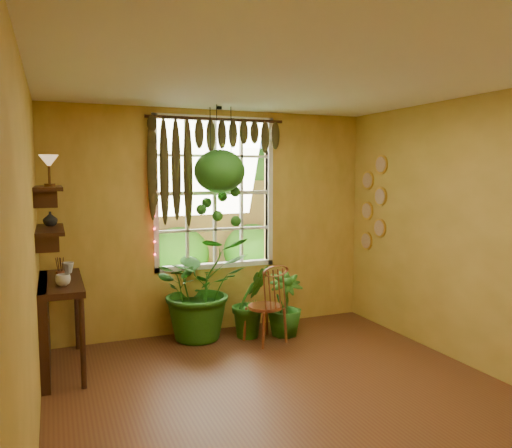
{
  "coord_description": "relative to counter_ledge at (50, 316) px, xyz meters",
  "views": [
    {
      "loc": [
        -1.84,
        -3.56,
        1.94
      ],
      "look_at": [
        0.09,
        1.15,
        1.42
      ],
      "focal_mm": 35.0,
      "sensor_mm": 36.0,
      "label": 1
    }
  ],
  "objects": [
    {
      "name": "potted_plant_right",
      "position": [
        2.6,
        0.11,
        -0.17
      ],
      "size": [
        0.43,
        0.43,
        0.76
      ],
      "primitive_type": "imported",
      "rotation": [
        0.0,
        0.0,
        -0.02
      ],
      "color": "#215115",
      "rests_on": "floor"
    },
    {
      "name": "shelf_upper",
      "position": [
        0.03,
        0.0,
        1.25
      ],
      "size": [
        0.25,
        0.9,
        0.04
      ],
      "primitive_type": "cube",
      "color": "#361A0E",
      "rests_on": "wall_left"
    },
    {
      "name": "string_lights",
      "position": [
        1.15,
        0.59,
        1.2
      ],
      "size": [
        0.03,
        0.03,
        1.54
      ],
      "primitive_type": null,
      "color": "#FF2633",
      "rests_on": "window"
    },
    {
      "name": "wall_right",
      "position": [
        3.91,
        -1.6,
        0.8
      ],
      "size": [
        0.0,
        4.5,
        4.5
      ],
      "primitive_type": "plane",
      "rotation": [
        1.57,
        0.0,
        -1.57
      ],
      "color": "gold",
      "rests_on": "floor"
    },
    {
      "name": "brush_jar",
      "position": [
        0.11,
        -0.05,
        0.46
      ],
      "size": [
        0.08,
        0.08,
        0.29
      ],
      "color": "brown",
      "rests_on": "counter_ledge"
    },
    {
      "name": "cup_b",
      "position": [
        0.19,
        0.33,
        0.41
      ],
      "size": [
        0.13,
        0.13,
        0.11
      ],
      "primitive_type": "imported",
      "rotation": [
        0.0,
        0.0,
        0.09
      ],
      "color": "beige",
      "rests_on": "counter_ledge"
    },
    {
      "name": "wall_left",
      "position": [
        -0.09,
        -1.6,
        0.8
      ],
      "size": [
        0.0,
        4.5,
        4.5
      ],
      "primitive_type": "plane",
      "rotation": [
        1.57,
        0.0,
        1.57
      ],
      "color": "gold",
      "rests_on": "floor"
    },
    {
      "name": "window",
      "position": [
        1.91,
        0.68,
        1.15
      ],
      "size": [
        1.52,
        0.1,
        1.86
      ],
      "color": "white",
      "rests_on": "wall_back"
    },
    {
      "name": "ceiling",
      "position": [
        1.91,
        -1.6,
        2.15
      ],
      "size": [
        4.5,
        4.5,
        0.0
      ],
      "primitive_type": "plane",
      "rotation": [
        3.14,
        0.0,
        0.0
      ],
      "color": "white",
      "rests_on": "wall_back"
    },
    {
      "name": "counter_ledge",
      "position": [
        0.0,
        0.0,
        0.0
      ],
      "size": [
        0.4,
        1.2,
        0.9
      ],
      "color": "#361A0E",
      "rests_on": "floor"
    },
    {
      "name": "wall_plates",
      "position": [
        3.89,
        0.19,
        1.0
      ],
      "size": [
        0.04,
        0.32,
        1.1
      ],
      "primitive_type": null,
      "color": "beige",
      "rests_on": "wall_right"
    },
    {
      "name": "hanging_basket",
      "position": [
        1.86,
        0.33,
        1.34
      ],
      "size": [
        0.59,
        0.59,
        1.39
      ],
      "color": "black",
      "rests_on": "ceiling"
    },
    {
      "name": "windsor_chair",
      "position": [
        2.3,
        -0.04,
        -0.25
      ],
      "size": [
        0.49,
        0.5,
        1.05
      ],
      "rotation": [
        0.0,
        0.0,
        0.29
      ],
      "color": "brown",
      "rests_on": "floor"
    },
    {
      "name": "potted_plant_mid",
      "position": [
        2.2,
        0.21,
        -0.12
      ],
      "size": [
        0.52,
        0.44,
        0.86
      ],
      "primitive_type": "imported",
      "rotation": [
        0.0,
        0.0,
        0.14
      ],
      "color": "#215115",
      "rests_on": "floor"
    },
    {
      "name": "shelf_lower",
      "position": [
        0.03,
        0.0,
        0.85
      ],
      "size": [
        0.25,
        0.9,
        0.04
      ],
      "primitive_type": "cube",
      "color": "#361A0E",
      "rests_on": "wall_left"
    },
    {
      "name": "valance_vine",
      "position": [
        1.82,
        0.56,
        1.73
      ],
      "size": [
        1.7,
        0.12,
        1.1
      ],
      "color": "#361A0E",
      "rests_on": "window"
    },
    {
      "name": "backyard",
      "position": [
        2.15,
        5.27,
        0.73
      ],
      "size": [
        14.0,
        10.0,
        12.0
      ],
      "color": "#235F1B",
      "rests_on": "ground"
    },
    {
      "name": "wall_back",
      "position": [
        1.91,
        0.65,
        0.8
      ],
      "size": [
        4.0,
        0.0,
        4.0
      ],
      "primitive_type": "plane",
      "rotation": [
        1.57,
        0.0,
        0.0
      ],
      "color": "gold",
      "rests_on": "floor"
    },
    {
      "name": "cup_a",
      "position": [
        0.13,
        -0.27,
        0.4
      ],
      "size": [
        0.16,
        0.16,
        0.11
      ],
      "primitive_type": "imported",
      "rotation": [
        0.0,
        0.0,
        0.22
      ],
      "color": "silver",
      "rests_on": "counter_ledge"
    },
    {
      "name": "floor",
      "position": [
        1.91,
        -1.6,
        -0.55
      ],
      "size": [
        4.5,
        4.5,
        0.0
      ],
      "primitive_type": "plane",
      "color": "brown",
      "rests_on": "ground"
    },
    {
      "name": "shelf_vase",
      "position": [
        0.04,
        0.19,
        0.94
      ],
      "size": [
        0.14,
        0.14,
        0.14
      ],
      "primitive_type": "imported",
      "rotation": [
        0.0,
        0.0,
        -0.02
      ],
      "color": "#B2AD99",
      "rests_on": "shelf_lower"
    },
    {
      "name": "tiffany_lamp",
      "position": [
        0.05,
        -0.17,
        1.48
      ],
      "size": [
        0.18,
        0.18,
        0.29
      ],
      "color": "#523217",
      "rests_on": "shelf_upper"
    },
    {
      "name": "potted_plant_left",
      "position": [
        1.63,
        0.39,
        0.06
      ],
      "size": [
        1.17,
        1.03,
        1.23
      ],
      "primitive_type": "imported",
      "rotation": [
        0.0,
        0.0,
        0.06
      ],
      "color": "#215115",
      "rests_on": "floor"
    }
  ]
}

